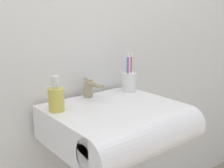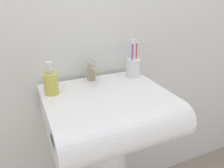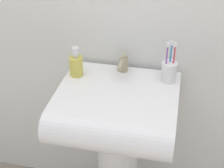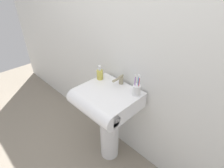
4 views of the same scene
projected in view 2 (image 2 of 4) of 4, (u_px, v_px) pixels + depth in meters
name	position (u px, v px, depth m)	size (l,w,h in m)	color
wall_back	(84.00, 8.00, 1.04)	(5.00, 0.05, 2.40)	silver
sink_basin	(110.00, 113.00, 0.94)	(0.53, 0.49, 0.15)	white
faucet	(92.00, 72.00, 1.06)	(0.04, 0.14, 0.09)	tan
toothbrush_cup	(133.00, 67.00, 1.12)	(0.07, 0.07, 0.19)	white
soap_bottle	(51.00, 82.00, 0.92)	(0.06, 0.06, 0.14)	gold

